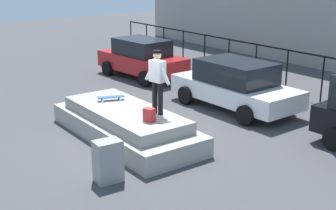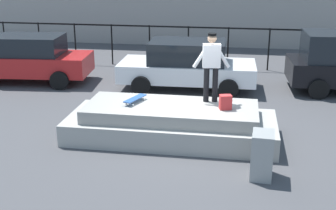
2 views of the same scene
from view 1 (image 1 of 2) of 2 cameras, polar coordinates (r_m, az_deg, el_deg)
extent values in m
plane|color=#424244|center=(13.15, -3.93, -4.22)|extent=(60.00, 60.00, 0.00)
cube|color=#9E9B93|center=(13.24, -5.26, -2.86)|extent=(5.18, 2.09, 0.54)
cube|color=gray|center=(13.10, -5.31, -1.09)|extent=(4.25, 1.72, 0.32)
cylinder|color=black|center=(12.50, -1.65, 0.99)|extent=(0.14, 0.14, 0.89)
cylinder|color=black|center=(12.35, -0.95, 0.79)|extent=(0.14, 0.14, 0.89)
cube|color=silver|center=(12.24, -1.32, 4.19)|extent=(0.47, 0.30, 0.57)
cylinder|color=silver|center=(12.44, -2.18, 4.26)|extent=(0.41, 0.15, 0.58)
cylinder|color=silver|center=(12.06, -0.44, 3.87)|extent=(0.41, 0.15, 0.58)
sphere|color=tan|center=(12.15, -1.34, 6.15)|extent=(0.22, 0.22, 0.22)
cylinder|color=black|center=(12.13, -1.34, 6.62)|extent=(0.24, 0.24, 0.05)
cube|color=#264C8C|center=(13.83, -7.05, 0.99)|extent=(0.46, 0.82, 0.02)
cylinder|color=silver|center=(13.91, -8.17, 0.70)|extent=(0.05, 0.06, 0.06)
cylinder|color=silver|center=(13.72, -8.04, 0.47)|extent=(0.05, 0.06, 0.06)
cylinder|color=silver|center=(13.99, -6.07, 0.87)|extent=(0.05, 0.06, 0.06)
cylinder|color=silver|center=(13.80, -5.91, 0.65)|extent=(0.05, 0.06, 0.06)
cube|color=red|center=(11.89, -2.32, -1.22)|extent=(0.32, 0.27, 0.35)
cube|color=#B21E1E|center=(20.14, -3.23, 5.28)|extent=(4.39, 2.14, 0.70)
cube|color=black|center=(20.02, -3.27, 7.19)|extent=(2.46, 1.76, 0.67)
cylinder|color=black|center=(21.78, -3.49, 5.24)|extent=(0.66, 0.27, 0.64)
cylinder|color=black|center=(20.74, -7.46, 4.53)|extent=(0.66, 0.27, 0.64)
cylinder|color=black|center=(19.81, 1.22, 4.08)|extent=(0.66, 0.27, 0.64)
cylinder|color=black|center=(18.66, -2.90, 3.25)|extent=(0.66, 0.27, 0.64)
cube|color=white|center=(15.86, 8.25, 1.73)|extent=(4.64, 2.03, 0.60)
cube|color=black|center=(15.70, 8.35, 4.08)|extent=(2.57, 1.75, 0.73)
cylinder|color=black|center=(17.58, 7.11, 2.27)|extent=(0.65, 0.24, 0.64)
cylinder|color=black|center=(16.30, 2.21, 1.21)|extent=(0.65, 0.24, 0.64)
cylinder|color=black|center=(15.78, 14.39, 0.14)|extent=(0.65, 0.24, 0.64)
cylinder|color=black|center=(14.33, 9.54, -1.25)|extent=(0.65, 0.24, 0.64)
cylinder|color=black|center=(13.01, 19.91, -3.99)|extent=(0.65, 0.25, 0.64)
cube|color=gray|center=(10.59, -7.41, -6.89)|extent=(0.48, 0.63, 0.98)
cylinder|color=black|center=(26.62, -4.60, 8.51)|extent=(0.06, 0.06, 1.68)
cylinder|color=black|center=(25.29, -2.66, 8.10)|extent=(0.06, 0.06, 1.68)
cylinder|color=black|center=(24.00, -0.51, 7.63)|extent=(0.06, 0.06, 1.68)
cylinder|color=black|center=(22.74, 1.88, 7.10)|extent=(0.06, 0.06, 1.68)
cylinder|color=black|center=(21.52, 4.53, 6.49)|extent=(0.06, 0.06, 1.68)
cylinder|color=black|center=(20.36, 7.48, 5.79)|extent=(0.06, 0.06, 1.68)
cylinder|color=black|center=(19.27, 10.77, 5.00)|extent=(0.06, 0.06, 1.68)
cylinder|color=black|center=(18.25, 14.44, 4.09)|extent=(0.06, 0.06, 1.68)
cylinder|color=black|center=(17.31, 18.50, 3.06)|extent=(0.06, 0.06, 1.68)
cube|color=black|center=(17.61, 16.63, 6.12)|extent=(24.00, 0.04, 0.06)
camera|label=2|loc=(9.91, -60.48, 6.38)|focal=47.82mm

